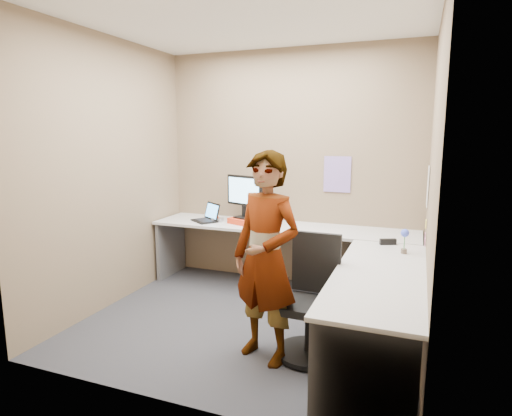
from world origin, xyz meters
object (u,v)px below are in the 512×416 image
at_px(monitor, 245,193).
at_px(office_chair, 311,308).
at_px(desk, 306,256).
at_px(person, 266,258).

bearing_deg(monitor, office_chair, -29.22).
xyz_separation_m(monitor, office_chair, (1.10, -1.31, -0.69)).
distance_m(desk, monitor, 1.16).
distance_m(office_chair, person, 0.56).
height_order(desk, monitor, monitor).
bearing_deg(desk, person, -95.23).
height_order(monitor, person, person).
relative_size(desk, office_chair, 3.14).
relative_size(desk, person, 1.83).
height_order(desk, office_chair, office_chair).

